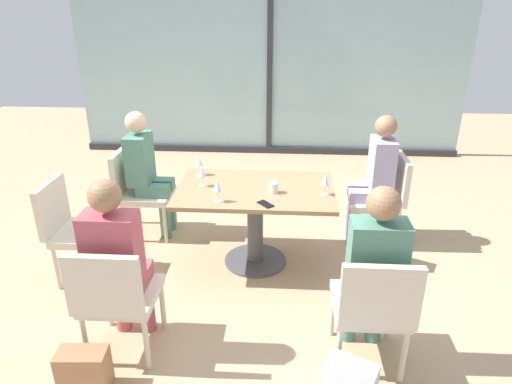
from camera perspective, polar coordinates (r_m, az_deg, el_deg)
ground_plane at (r=4.19m, az=-0.09°, el=-8.73°), size 12.00×12.00×0.00m
window_wall_backdrop at (r=6.82m, az=1.74°, el=14.79°), size 5.69×0.10×2.70m
dining_table_main at (r=3.93m, az=-0.09°, el=-1.93°), size 1.34×0.86×0.73m
chair_far_right at (r=4.49m, az=15.77°, el=-0.23°), size 0.50×0.46×0.87m
chair_front_left at (r=3.07m, az=-17.30°, el=-12.25°), size 0.46×0.50×0.87m
chair_front_right at (r=2.94m, az=14.55°, el=-13.62°), size 0.46×0.50×0.87m
chair_far_left at (r=4.62m, az=-14.68°, el=0.54°), size 0.50×0.46×0.87m
chair_side_end at (r=4.04m, az=-22.07°, el=-3.85°), size 0.50×0.46×0.87m
person_far_right at (r=4.40m, az=14.66°, el=2.24°), size 0.39×0.34×1.26m
person_front_left at (r=3.04m, az=-17.06°, el=-7.95°), size 0.34×0.39×1.26m
person_front_right at (r=2.91m, az=14.59°, el=-9.13°), size 0.34×0.39×1.26m
person_far_left at (r=4.51m, az=-13.62°, el=2.89°), size 0.39×0.34×1.26m
wine_glass_0 at (r=3.88m, az=-6.88°, el=2.56°), size 0.07×0.07×0.18m
wine_glass_1 at (r=3.56m, az=-4.90°, el=0.72°), size 0.07×0.07×0.18m
wine_glass_2 at (r=4.13m, az=-7.20°, el=3.87°), size 0.07×0.07×0.18m
wine_glass_3 at (r=3.72m, az=8.72°, el=1.51°), size 0.07×0.07×0.18m
coffee_cup at (r=3.75m, az=2.23°, el=0.55°), size 0.08×0.08×0.09m
cell_phone_on_table at (r=3.55m, az=1.22°, el=-1.54°), size 0.15×0.16×0.01m
handbag_0 at (r=4.27m, az=16.84°, el=-7.03°), size 0.34×0.28×0.28m
handbag_1 at (r=3.14m, az=-20.86°, el=-20.26°), size 0.31×0.18×0.28m
handbag_2 at (r=2.94m, az=11.72°, el=-22.53°), size 0.34×0.28×0.28m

